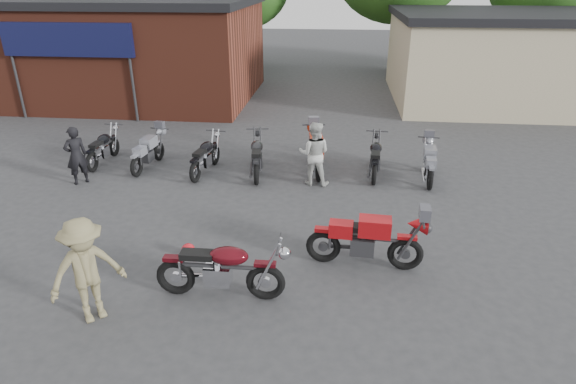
# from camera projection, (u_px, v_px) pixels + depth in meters

# --- Properties ---
(ground) EXTENTS (90.00, 90.00, 0.00)m
(ground) POSITION_uv_depth(u_px,v_px,m) (278.00, 278.00, 9.00)
(ground) COLOR #343436
(brick_building) EXTENTS (12.00, 8.00, 4.00)m
(brick_building) POSITION_uv_depth(u_px,v_px,m) (118.00, 52.00, 21.71)
(brick_building) COLOR maroon
(brick_building) RESTS_ON ground
(stucco_building) EXTENTS (10.00, 8.00, 3.50)m
(stucco_building) POSITION_uv_depth(u_px,v_px,m) (512.00, 60.00, 21.06)
(stucco_building) COLOR tan
(stucco_building) RESTS_ON ground
(tree_1) EXTENTS (5.92, 5.92, 7.40)m
(tree_1) POSITION_uv_depth(u_px,v_px,m) (239.00, 2.00, 27.87)
(tree_1) COLOR #274D14
(tree_1) RESTS_ON ground
(tree_3) EXTENTS (6.08, 6.08, 7.60)m
(tree_3) POSITION_uv_depth(u_px,v_px,m) (545.00, 2.00, 26.22)
(tree_3) COLOR #274D14
(tree_3) RESTS_ON ground
(vintage_motorcycle) EXTENTS (2.20, 0.74, 1.27)m
(vintage_motorcycle) POSITION_uv_depth(u_px,v_px,m) (222.00, 266.00, 8.22)
(vintage_motorcycle) COLOR #4B0910
(vintage_motorcycle) RESTS_ON ground
(sportbike) EXTENTS (2.20, 0.87, 1.25)m
(sportbike) POSITION_uv_depth(u_px,v_px,m) (367.00, 238.00, 9.12)
(sportbike) COLOR #B20E13
(sportbike) RESTS_ON ground
(helmet) EXTENTS (0.29, 0.29, 0.25)m
(helmet) POSITION_uv_depth(u_px,v_px,m) (188.00, 249.00, 9.68)
(helmet) COLOR red
(helmet) RESTS_ON ground
(person_dark) EXTENTS (0.68, 0.68, 1.58)m
(person_dark) POSITION_uv_depth(u_px,v_px,m) (76.00, 155.00, 12.76)
(person_dark) COLOR black
(person_dark) RESTS_ON ground
(person_light) EXTENTS (0.88, 0.71, 1.72)m
(person_light) POSITION_uv_depth(u_px,v_px,m) (314.00, 154.00, 12.68)
(person_light) COLOR beige
(person_light) RESTS_ON ground
(person_tan) EXTENTS (1.32, 1.29, 1.82)m
(person_tan) POSITION_uv_depth(u_px,v_px,m) (86.00, 271.00, 7.59)
(person_tan) COLOR #837951
(person_tan) RESTS_ON ground
(row_bike_0) EXTENTS (0.67, 1.89, 1.08)m
(row_bike_0) POSITION_uv_depth(u_px,v_px,m) (103.00, 146.00, 14.25)
(row_bike_0) COLOR black
(row_bike_0) RESTS_ON ground
(row_bike_1) EXTENTS (0.83, 1.90, 1.07)m
(row_bike_1) POSITION_uv_depth(u_px,v_px,m) (148.00, 150.00, 13.91)
(row_bike_1) COLOR gray
(row_bike_1) RESTS_ON ground
(row_bike_2) EXTENTS (0.90, 1.99, 1.11)m
(row_bike_2) POSITION_uv_depth(u_px,v_px,m) (205.00, 154.00, 13.55)
(row_bike_2) COLOR black
(row_bike_2) RESTS_ON ground
(row_bike_3) EXTENTS (0.94, 2.11, 1.18)m
(row_bike_3) POSITION_uv_depth(u_px,v_px,m) (257.00, 154.00, 13.45)
(row_bike_3) COLOR #242427
(row_bike_3) RESTS_ON ground
(row_bike_4) EXTENTS (0.98, 2.19, 1.22)m
(row_bike_4) POSITION_uv_depth(u_px,v_px,m) (316.00, 150.00, 13.68)
(row_bike_4) COLOR #B52A0F
(row_bike_4) RESTS_ON ground
(row_bike_5) EXTENTS (0.80, 2.00, 1.14)m
(row_bike_5) POSITION_uv_depth(u_px,v_px,m) (375.00, 155.00, 13.42)
(row_bike_5) COLOR black
(row_bike_5) RESTS_ON ground
(row_bike_6) EXTENTS (0.77, 1.90, 1.07)m
(row_bike_6) POSITION_uv_depth(u_px,v_px,m) (429.00, 161.00, 13.09)
(row_bike_6) COLOR gray
(row_bike_6) RESTS_ON ground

